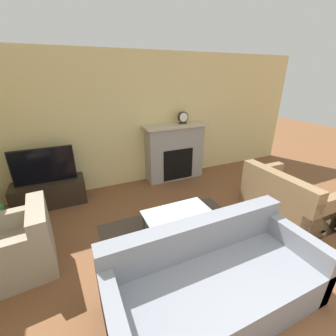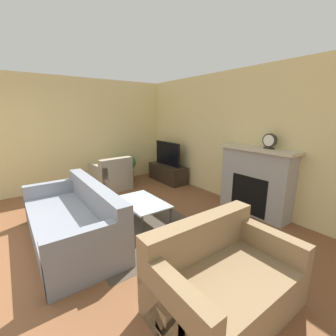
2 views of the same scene
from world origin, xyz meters
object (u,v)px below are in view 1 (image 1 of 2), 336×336
(armchair_by_window, at_px, (17,249))
(coffee_table, at_px, (179,216))
(couch_sectional, at_px, (214,281))
(mantel_clock, at_px, (183,117))
(couch_loveseat, at_px, (287,199))
(tv, at_px, (44,166))

(armchair_by_window, distance_m, coffee_table, 2.07)
(couch_sectional, distance_m, mantel_clock, 3.42)
(armchair_by_window, bearing_deg, couch_loveseat, 78.04)
(coffee_table, distance_m, mantel_clock, 2.42)
(tv, distance_m, coffee_table, 2.53)
(tv, xyz_separation_m, couch_sectional, (1.60, -2.87, -0.50))
(coffee_table, xyz_separation_m, mantel_clock, (1.06, 1.92, 1.03))
(couch_sectional, xyz_separation_m, mantel_clock, (1.21, 3.00, 1.11))
(coffee_table, bearing_deg, tv, 134.28)
(couch_sectional, relative_size, armchair_by_window, 2.38)
(coffee_table, bearing_deg, couch_loveseat, -7.03)
(couch_loveseat, distance_m, mantel_clock, 2.58)
(armchair_by_window, bearing_deg, coffee_table, 77.81)
(couch_sectional, distance_m, coffee_table, 1.10)
(couch_sectional, height_order, couch_loveseat, same)
(tv, height_order, coffee_table, tv)
(couch_loveseat, relative_size, mantel_clock, 5.29)
(couch_sectional, bearing_deg, mantel_clock, 68.05)
(couch_sectional, bearing_deg, couch_loveseat, 21.87)
(coffee_table, relative_size, mantel_clock, 3.73)
(mantel_clock, bearing_deg, couch_loveseat, -67.53)
(couch_sectional, relative_size, couch_loveseat, 1.57)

